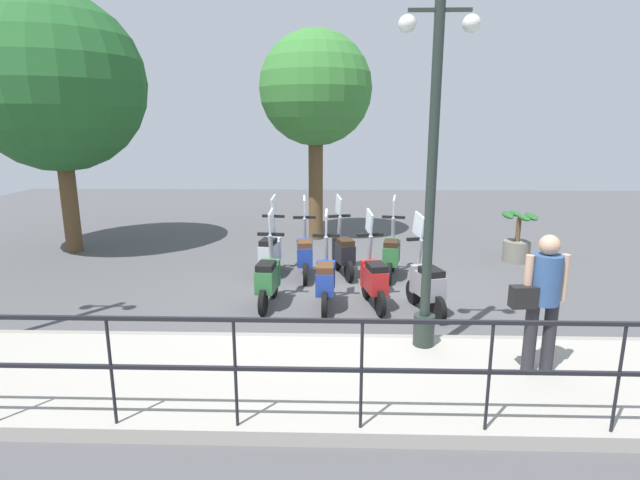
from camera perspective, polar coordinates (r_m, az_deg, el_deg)
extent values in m
plane|color=#4C4C4F|center=(8.80, 3.24, -6.03)|extent=(28.00, 28.00, 0.00)
cube|color=#A39E93|center=(5.84, 4.10, -15.70)|extent=(2.20, 20.00, 0.15)
cube|color=gray|center=(6.78, 3.73, -11.42)|extent=(0.10, 20.00, 0.15)
cube|color=black|center=(4.45, 4.88, -9.21)|extent=(0.04, 16.00, 0.04)
cube|color=black|center=(4.65, 4.76, -14.61)|extent=(0.04, 16.00, 0.04)
cylinder|color=black|center=(5.31, 30.95, -13.48)|extent=(0.03, 0.03, 1.05)
cylinder|color=black|center=(4.87, 18.76, -14.63)|extent=(0.03, 0.03, 1.05)
cylinder|color=black|center=(4.67, 4.75, -15.17)|extent=(0.03, 0.03, 1.05)
cylinder|color=black|center=(4.75, -9.64, -14.83)|extent=(0.03, 0.03, 1.05)
cylinder|color=black|center=(5.09, -22.74, -13.74)|extent=(0.03, 0.03, 1.05)
cylinder|color=#232D28|center=(6.53, 11.77, -10.02)|extent=(0.26, 0.26, 0.40)
cylinder|color=#232D28|center=(6.05, 12.61, 6.78)|extent=(0.12, 0.12, 4.20)
cube|color=#232D28|center=(6.14, 13.56, 24.20)|extent=(0.04, 0.70, 0.04)
sphere|color=white|center=(6.19, 16.92, 22.60)|extent=(0.20, 0.20, 0.20)
sphere|color=white|center=(6.06, 9.95, 23.16)|extent=(0.20, 0.20, 0.20)
cylinder|color=#28282D|center=(6.22, 24.70, -10.10)|extent=(0.14, 0.14, 0.82)
cylinder|color=#28282D|center=(6.12, 22.87, -10.31)|extent=(0.14, 0.14, 0.82)
cylinder|color=#335184|center=(5.95, 24.40, -4.12)|extent=(0.35, 0.35, 0.55)
sphere|color=tan|center=(5.85, 24.76, -0.51)|extent=(0.22, 0.22, 0.22)
cylinder|color=tan|center=(6.04, 26.08, -3.88)|extent=(0.09, 0.09, 0.52)
cylinder|color=tan|center=(5.85, 22.70, -4.07)|extent=(0.09, 0.09, 0.52)
cube|color=black|center=(5.84, 22.22, -6.03)|extent=(0.17, 0.29, 0.24)
cylinder|color=brown|center=(12.71, -26.70, 3.93)|extent=(0.36, 0.36, 2.32)
sphere|color=#235B28|center=(12.62, -27.94, 15.54)|extent=(3.79, 3.79, 3.79)
cylinder|color=brown|center=(12.64, -0.49, 6.15)|extent=(0.36, 0.36, 2.69)
sphere|color=#387A33|center=(12.57, -0.51, 16.95)|extent=(2.74, 2.74, 2.74)
cylinder|color=slate|center=(11.48, 21.52, -1.21)|extent=(0.56, 0.56, 0.45)
cylinder|color=brown|center=(11.37, 21.72, 1.11)|extent=(0.10, 0.10, 0.50)
ellipsoid|color=#235B28|center=(11.55, 21.43, 2.83)|extent=(0.56, 0.16, 0.10)
ellipsoid|color=#235B28|center=(11.09, 22.28, 2.36)|extent=(0.56, 0.16, 0.10)
ellipsoid|color=#235B28|center=(11.24, 20.65, 2.63)|extent=(0.56, 0.16, 0.10)
ellipsoid|color=#235B28|center=(11.41, 23.02, 2.57)|extent=(0.56, 0.16, 0.10)
ellipsoid|color=#235B28|center=(11.43, 20.69, 2.78)|extent=(0.56, 0.16, 0.10)
ellipsoid|color=#235B28|center=(11.22, 23.02, 2.41)|extent=(0.56, 0.16, 0.10)
cylinder|color=black|center=(8.36, 10.61, -5.85)|extent=(0.41, 0.20, 0.40)
cylinder|color=black|center=(7.67, 13.35, -7.74)|extent=(0.41, 0.20, 0.40)
cube|color=gray|center=(7.85, 12.30, -5.03)|extent=(0.66, 0.45, 0.36)
cube|color=gray|center=(8.09, 11.35, -4.29)|extent=(0.20, 0.32, 0.44)
cube|color=black|center=(7.72, 12.62, -3.56)|extent=(0.46, 0.37, 0.10)
cylinder|color=gray|center=(8.04, 11.27, -1.76)|extent=(0.20, 0.12, 0.55)
cube|color=black|center=(7.98, 11.36, 0.15)|extent=(0.19, 0.44, 0.05)
cube|color=silver|center=(7.99, 11.23, 1.64)|extent=(0.38, 0.14, 0.42)
cylinder|color=black|center=(8.52, 5.32, -5.31)|extent=(0.41, 0.16, 0.40)
cylinder|color=black|center=(7.76, 6.91, -7.21)|extent=(0.41, 0.16, 0.40)
cube|color=#B21E1E|center=(7.97, 6.29, -4.52)|extent=(0.64, 0.39, 0.36)
cube|color=#B21E1E|center=(8.23, 5.74, -3.79)|extent=(0.18, 0.32, 0.44)
cube|color=black|center=(7.84, 6.47, -3.07)|extent=(0.44, 0.33, 0.10)
cylinder|color=gray|center=(8.19, 5.69, -1.29)|extent=(0.19, 0.10, 0.55)
cube|color=black|center=(8.13, 5.73, 0.59)|extent=(0.15, 0.44, 0.05)
cube|color=silver|center=(8.14, 5.65, 2.05)|extent=(0.39, 0.11, 0.42)
cylinder|color=black|center=(8.44, 0.72, -5.43)|extent=(0.40, 0.09, 0.40)
cylinder|color=black|center=(7.66, 0.51, -7.41)|extent=(0.40, 0.09, 0.40)
cube|color=navy|center=(7.88, 0.60, -4.66)|extent=(0.61, 0.29, 0.36)
cube|color=navy|center=(8.15, 0.68, -3.90)|extent=(0.13, 0.30, 0.44)
cube|color=#4C2D19|center=(7.74, 0.59, -3.20)|extent=(0.40, 0.27, 0.10)
cylinder|color=gray|center=(8.11, 0.70, -1.38)|extent=(0.18, 0.07, 0.55)
cube|color=black|center=(8.04, 0.71, 0.52)|extent=(0.07, 0.44, 0.05)
cube|color=silver|center=(8.06, 0.73, 2.00)|extent=(0.39, 0.04, 0.42)
cylinder|color=black|center=(8.56, -5.30, -5.21)|extent=(0.41, 0.11, 0.40)
cylinder|color=black|center=(7.80, -6.53, -7.12)|extent=(0.41, 0.11, 0.40)
cube|color=#2D6B38|center=(8.01, -6.06, -4.43)|extent=(0.62, 0.33, 0.36)
cube|color=#2D6B38|center=(8.28, -5.63, -3.69)|extent=(0.14, 0.31, 0.44)
cube|color=black|center=(7.88, -6.21, -2.98)|extent=(0.42, 0.29, 0.10)
cylinder|color=gray|center=(8.24, -5.60, -1.21)|extent=(0.19, 0.08, 0.55)
cube|color=black|center=(8.17, -5.65, 0.66)|extent=(0.10, 0.44, 0.05)
cube|color=silver|center=(8.19, -5.59, 2.11)|extent=(0.39, 0.06, 0.42)
cylinder|color=black|center=(10.09, 8.29, -2.45)|extent=(0.41, 0.15, 0.40)
cylinder|color=black|center=(9.29, 7.92, -3.80)|extent=(0.41, 0.15, 0.40)
cube|color=#2D6B38|center=(9.53, 8.12, -1.62)|extent=(0.64, 0.39, 0.36)
cube|color=#2D6B38|center=(9.81, 8.26, -1.08)|extent=(0.17, 0.32, 0.44)
cube|color=black|center=(9.41, 8.14, -0.37)|extent=(0.44, 0.33, 0.10)
cylinder|color=gray|center=(9.79, 8.35, 1.02)|extent=(0.19, 0.10, 0.55)
cube|color=black|center=(9.73, 8.40, 2.60)|extent=(0.14, 0.44, 0.05)
cube|color=silver|center=(9.76, 8.47, 3.82)|extent=(0.39, 0.10, 0.42)
cylinder|color=black|center=(10.10, 1.95, -2.29)|extent=(0.41, 0.18, 0.40)
cylinder|color=black|center=(9.34, 3.33, -3.61)|extent=(0.41, 0.18, 0.40)
cube|color=black|center=(9.57, 2.77, -1.45)|extent=(0.65, 0.43, 0.36)
cube|color=black|center=(9.83, 2.29, -0.92)|extent=(0.20, 0.32, 0.44)
cube|color=black|center=(9.44, 2.91, -0.20)|extent=(0.45, 0.36, 0.10)
cylinder|color=gray|center=(9.81, 2.21, 1.17)|extent=(0.19, 0.12, 0.55)
cube|color=black|center=(9.75, 2.23, 2.75)|extent=(0.18, 0.44, 0.05)
cube|color=silver|center=(9.78, 2.14, 3.97)|extent=(0.38, 0.13, 0.42)
cylinder|color=black|center=(9.97, -1.76, -2.51)|extent=(0.40, 0.11, 0.40)
cylinder|color=black|center=(9.17, -1.71, -3.91)|extent=(0.40, 0.11, 0.40)
cube|color=navy|center=(9.41, -1.74, -1.69)|extent=(0.62, 0.32, 0.36)
cube|color=navy|center=(9.69, -1.76, -1.13)|extent=(0.14, 0.31, 0.44)
cube|color=#4C2D19|center=(9.29, -1.75, -0.43)|extent=(0.42, 0.29, 0.10)
cylinder|color=gray|center=(9.66, -1.78, 0.99)|extent=(0.19, 0.08, 0.55)
cube|color=black|center=(9.61, -1.79, 2.60)|extent=(0.09, 0.44, 0.05)
cube|color=silver|center=(9.63, -1.80, 3.83)|extent=(0.39, 0.06, 0.42)
cylinder|color=black|center=(10.13, -5.04, -2.30)|extent=(0.41, 0.13, 0.40)
cylinder|color=black|center=(9.36, -6.30, -3.63)|extent=(0.41, 0.13, 0.40)
cube|color=#B7BCC6|center=(9.59, -5.81, -1.47)|extent=(0.63, 0.36, 0.36)
cube|color=#B7BCC6|center=(9.85, -5.38, -0.94)|extent=(0.16, 0.31, 0.44)
cube|color=black|center=(9.47, -5.96, -0.23)|extent=(0.43, 0.31, 0.10)
cylinder|color=gray|center=(9.83, -5.33, 1.15)|extent=(0.19, 0.09, 0.55)
cube|color=black|center=(9.78, -5.36, 2.73)|extent=(0.12, 0.44, 0.05)
cube|color=silver|center=(9.80, -5.30, 3.94)|extent=(0.39, 0.08, 0.42)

